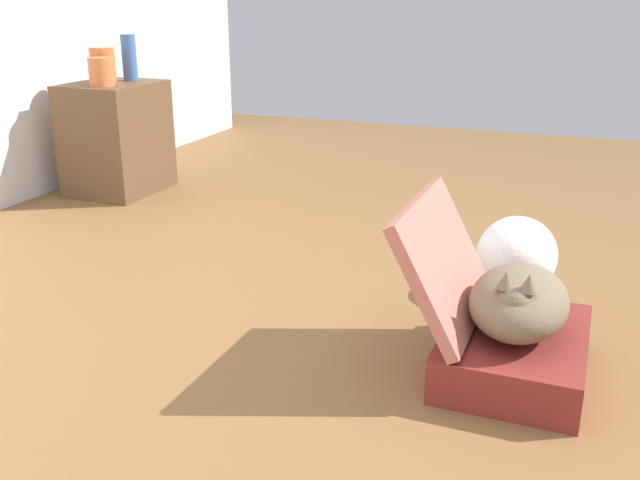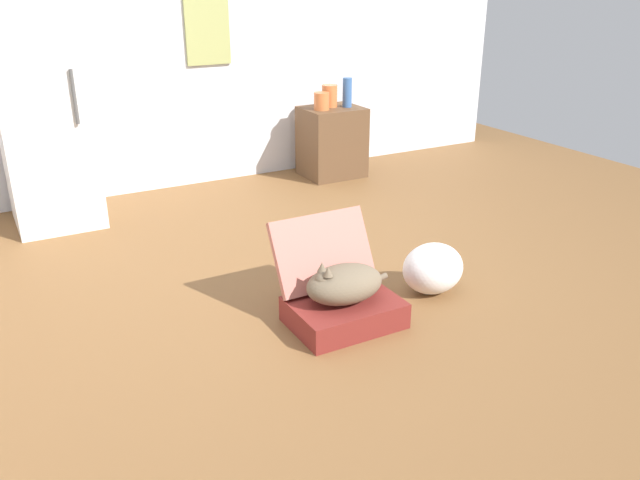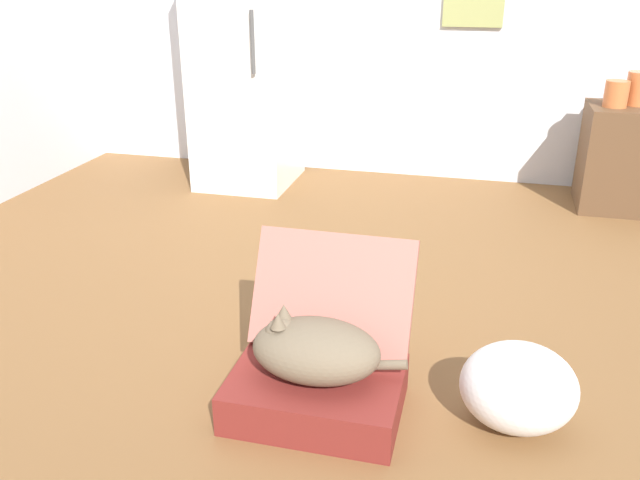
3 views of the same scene
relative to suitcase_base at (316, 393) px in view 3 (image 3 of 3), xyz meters
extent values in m
plane|color=brown|center=(0.03, 0.49, -0.07)|extent=(7.68, 7.68, 0.00)
cube|color=maroon|center=(0.00, 0.00, 0.00)|extent=(0.55, 0.40, 0.13)
cube|color=#B26356|center=(0.00, 0.22, 0.25)|extent=(0.55, 0.22, 0.37)
ellipsoid|color=brown|center=(0.00, 0.00, 0.16)|extent=(0.41, 0.28, 0.19)
sphere|color=brown|center=(-0.11, 0.00, 0.20)|extent=(0.11, 0.11, 0.11)
cone|color=brown|center=(-0.11, -0.03, 0.27)|extent=(0.05, 0.05, 0.05)
cone|color=brown|center=(-0.11, 0.03, 0.27)|extent=(0.05, 0.05, 0.05)
cylinder|color=brown|center=(0.18, 0.04, 0.11)|extent=(0.20, 0.03, 0.07)
ellipsoid|color=white|center=(0.62, 0.08, 0.08)|extent=(0.36, 0.29, 0.29)
cube|color=silver|center=(-1.05, 2.29, 0.78)|extent=(0.57, 0.64, 1.70)
cylinder|color=#4C4C4C|center=(-0.87, 1.95, 0.87)|extent=(0.02, 0.02, 0.35)
cube|color=brown|center=(1.27, 2.34, 0.23)|extent=(0.50, 0.43, 0.60)
cylinder|color=#CC6B38|center=(1.14, 2.30, 0.61)|extent=(0.13, 0.13, 0.15)
cylinder|color=#CC6B38|center=(1.27, 2.38, 0.63)|extent=(0.13, 0.13, 0.19)
camera|label=1|loc=(-1.96, -0.16, 1.01)|focal=40.09mm
camera|label=2|loc=(-1.52, -2.51, 1.61)|focal=36.54mm
camera|label=3|loc=(0.45, -1.73, 1.28)|focal=37.26mm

